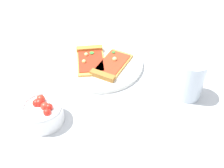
{
  "coord_description": "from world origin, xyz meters",
  "views": [
    {
      "loc": [
        0.59,
        -0.37,
        0.58
      ],
      "look_at": [
        0.09,
        -0.03,
        0.03
      ],
      "focal_mm": 45.65,
      "sensor_mm": 36.0,
      "label": 1
    }
  ],
  "objects_px": {
    "salad_bowl": "(43,112)",
    "soda_glass": "(190,81)",
    "plate": "(100,63)",
    "pizza_slice_near": "(90,59)",
    "pizza_slice_far": "(111,66)"
  },
  "relations": [
    {
      "from": "salad_bowl",
      "to": "soda_glass",
      "type": "distance_m",
      "value": 0.41
    },
    {
      "from": "plate",
      "to": "pizza_slice_near",
      "type": "distance_m",
      "value": 0.04
    },
    {
      "from": "plate",
      "to": "soda_glass",
      "type": "relative_size",
      "value": 2.32
    },
    {
      "from": "plate",
      "to": "salad_bowl",
      "type": "xyz_separation_m",
      "value": [
        0.12,
        -0.25,
        0.02
      ]
    },
    {
      "from": "pizza_slice_far",
      "to": "plate",
      "type": "bearing_deg",
      "value": -164.56
    },
    {
      "from": "salad_bowl",
      "to": "plate",
      "type": "bearing_deg",
      "value": 115.33
    },
    {
      "from": "pizza_slice_near",
      "to": "pizza_slice_far",
      "type": "bearing_deg",
      "value": 25.7
    },
    {
      "from": "plate",
      "to": "pizza_slice_far",
      "type": "bearing_deg",
      "value": 15.44
    },
    {
      "from": "pizza_slice_near",
      "to": "pizza_slice_far",
      "type": "xyz_separation_m",
      "value": [
        0.07,
        0.03,
        -0.0
      ]
    },
    {
      "from": "plate",
      "to": "salad_bowl",
      "type": "relative_size",
      "value": 2.63
    },
    {
      "from": "soda_glass",
      "to": "plate",
      "type": "bearing_deg",
      "value": -152.49
    },
    {
      "from": "pizza_slice_far",
      "to": "soda_glass",
      "type": "xyz_separation_m",
      "value": [
        0.22,
        0.12,
        0.04
      ]
    },
    {
      "from": "plate",
      "to": "pizza_slice_far",
      "type": "relative_size",
      "value": 1.64
    },
    {
      "from": "pizza_slice_near",
      "to": "soda_glass",
      "type": "bearing_deg",
      "value": 28.79
    },
    {
      "from": "plate",
      "to": "pizza_slice_far",
      "type": "distance_m",
      "value": 0.05
    }
  ]
}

